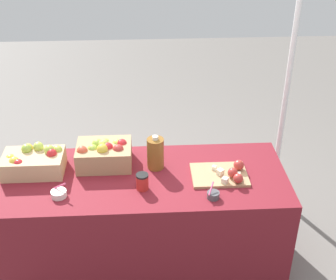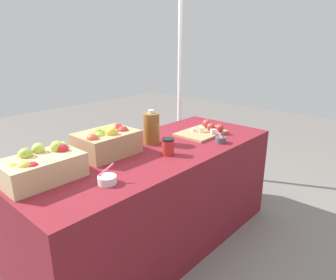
{
  "view_description": "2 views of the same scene",
  "coord_description": "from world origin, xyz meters",
  "px_view_note": "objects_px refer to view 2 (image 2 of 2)",
  "views": [
    {
      "loc": [
        0.02,
        -2.52,
        2.52
      ],
      "look_at": [
        0.16,
        -0.02,
        1.02
      ],
      "focal_mm": 49.61,
      "sensor_mm": 36.0,
      "label": 1
    },
    {
      "loc": [
        -1.37,
        -1.37,
        1.44
      ],
      "look_at": [
        0.12,
        -0.02,
        0.78
      ],
      "focal_mm": 32.49,
      "sensor_mm": 36.0,
      "label": 2
    }
  ],
  "objects_px": {
    "apple_crate_left": "(42,166)",
    "apple_crate_middle": "(107,141)",
    "tent_pole": "(180,79)",
    "cutting_board_front": "(205,131)",
    "cider_jug": "(151,128)",
    "sample_bowl_near": "(107,180)",
    "sample_bowl_mid": "(221,140)",
    "coffee_cup": "(168,147)"
  },
  "relations": [
    {
      "from": "apple_crate_left",
      "to": "apple_crate_middle",
      "type": "height_order",
      "value": "apple_crate_middle"
    },
    {
      "from": "apple_crate_middle",
      "to": "tent_pole",
      "type": "distance_m",
      "value": 1.52
    },
    {
      "from": "tent_pole",
      "to": "apple_crate_left",
      "type": "bearing_deg",
      "value": -161.36
    },
    {
      "from": "cutting_board_front",
      "to": "cider_jug",
      "type": "distance_m",
      "value": 0.48
    },
    {
      "from": "apple_crate_middle",
      "to": "sample_bowl_near",
      "type": "xyz_separation_m",
      "value": [
        -0.26,
        -0.35,
        -0.07
      ]
    },
    {
      "from": "apple_crate_left",
      "to": "cider_jug",
      "type": "distance_m",
      "value": 0.81
    },
    {
      "from": "apple_crate_left",
      "to": "cutting_board_front",
      "type": "distance_m",
      "value": 1.27
    },
    {
      "from": "sample_bowl_near",
      "to": "sample_bowl_mid",
      "type": "bearing_deg",
      "value": -4.14
    },
    {
      "from": "cider_jug",
      "to": "tent_pole",
      "type": "xyz_separation_m",
      "value": [
        1.05,
        0.62,
        0.2
      ]
    },
    {
      "from": "coffee_cup",
      "to": "tent_pole",
      "type": "relative_size",
      "value": 0.05
    },
    {
      "from": "apple_crate_left",
      "to": "tent_pole",
      "type": "relative_size",
      "value": 0.19
    },
    {
      "from": "sample_bowl_near",
      "to": "coffee_cup",
      "type": "height_order",
      "value": "coffee_cup"
    },
    {
      "from": "apple_crate_left",
      "to": "sample_bowl_mid",
      "type": "xyz_separation_m",
      "value": [
        1.15,
        -0.36,
        -0.05
      ]
    },
    {
      "from": "coffee_cup",
      "to": "cutting_board_front",
      "type": "bearing_deg",
      "value": 10.55
    },
    {
      "from": "sample_bowl_mid",
      "to": "cider_jug",
      "type": "bearing_deg",
      "value": 133.6
    },
    {
      "from": "sample_bowl_near",
      "to": "apple_crate_left",
      "type": "bearing_deg",
      "value": 124.75
    },
    {
      "from": "cutting_board_front",
      "to": "sample_bowl_mid",
      "type": "relative_size",
      "value": 3.95
    },
    {
      "from": "cutting_board_front",
      "to": "cider_jug",
      "type": "height_order",
      "value": "cider_jug"
    },
    {
      "from": "apple_crate_middle",
      "to": "cutting_board_front",
      "type": "xyz_separation_m",
      "value": [
        0.8,
        -0.2,
        -0.06
      ]
    },
    {
      "from": "cider_jug",
      "to": "cutting_board_front",
      "type": "bearing_deg",
      "value": -17.21
    },
    {
      "from": "apple_crate_middle",
      "to": "tent_pole",
      "type": "height_order",
      "value": "tent_pole"
    },
    {
      "from": "cutting_board_front",
      "to": "sample_bowl_mid",
      "type": "bearing_deg",
      "value": -116.36
    },
    {
      "from": "apple_crate_middle",
      "to": "sample_bowl_near",
      "type": "bearing_deg",
      "value": -127.22
    },
    {
      "from": "sample_bowl_near",
      "to": "cider_jug",
      "type": "height_order",
      "value": "cider_jug"
    },
    {
      "from": "apple_crate_middle",
      "to": "cider_jug",
      "type": "bearing_deg",
      "value": -9.26
    },
    {
      "from": "cider_jug",
      "to": "coffee_cup",
      "type": "distance_m",
      "value": 0.26
    },
    {
      "from": "cutting_board_front",
      "to": "sample_bowl_mid",
      "type": "height_order",
      "value": "sample_bowl_mid"
    },
    {
      "from": "apple_crate_left",
      "to": "coffee_cup",
      "type": "distance_m",
      "value": 0.76
    },
    {
      "from": "apple_crate_left",
      "to": "apple_crate_middle",
      "type": "bearing_deg",
      "value": 7.51
    },
    {
      "from": "apple_crate_left",
      "to": "sample_bowl_near",
      "type": "height_order",
      "value": "apple_crate_left"
    },
    {
      "from": "sample_bowl_mid",
      "to": "tent_pole",
      "type": "relative_size",
      "value": 0.04
    },
    {
      "from": "apple_crate_middle",
      "to": "sample_bowl_mid",
      "type": "distance_m",
      "value": 0.81
    },
    {
      "from": "apple_crate_middle",
      "to": "apple_crate_left",
      "type": "bearing_deg",
      "value": -172.49
    },
    {
      "from": "apple_crate_left",
      "to": "coffee_cup",
      "type": "height_order",
      "value": "apple_crate_left"
    },
    {
      "from": "sample_bowl_mid",
      "to": "sample_bowl_near",
      "type": "bearing_deg",
      "value": 175.86
    },
    {
      "from": "sample_bowl_mid",
      "to": "coffee_cup",
      "type": "distance_m",
      "value": 0.45
    },
    {
      "from": "cider_jug",
      "to": "apple_crate_middle",
      "type": "bearing_deg",
      "value": 170.74
    },
    {
      "from": "apple_crate_left",
      "to": "cutting_board_front",
      "type": "relative_size",
      "value": 1.08
    },
    {
      "from": "sample_bowl_near",
      "to": "coffee_cup",
      "type": "distance_m",
      "value": 0.52
    },
    {
      "from": "sample_bowl_mid",
      "to": "cider_jug",
      "type": "xyz_separation_m",
      "value": [
        -0.34,
        0.36,
        0.09
      ]
    },
    {
      "from": "apple_crate_left",
      "to": "tent_pole",
      "type": "bearing_deg",
      "value": 18.64
    },
    {
      "from": "apple_crate_left",
      "to": "cider_jug",
      "type": "bearing_deg",
      "value": 0.32
    }
  ]
}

